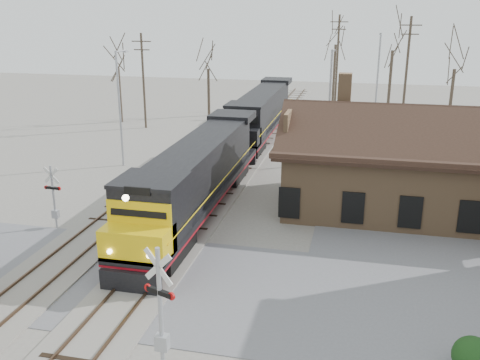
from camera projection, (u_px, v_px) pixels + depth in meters
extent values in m
plane|color=gray|center=(143.00, 280.00, 24.01)|extent=(140.00, 140.00, 0.00)
cube|color=slate|center=(143.00, 280.00, 24.00)|extent=(60.00, 9.00, 0.03)
cube|color=gray|center=(225.00, 180.00, 37.90)|extent=(3.40, 90.00, 0.12)
cube|color=#473323|center=(216.00, 177.00, 38.02)|extent=(0.08, 90.00, 0.14)
cube|color=#473323|center=(235.00, 179.00, 37.72)|extent=(0.08, 90.00, 0.14)
cube|color=gray|center=(165.00, 175.00, 38.86)|extent=(3.40, 90.00, 0.12)
cube|color=#473323|center=(156.00, 173.00, 38.98)|extent=(0.08, 90.00, 0.14)
cube|color=#473323|center=(175.00, 175.00, 38.67)|extent=(0.08, 90.00, 0.14)
cube|color=#8B6948|center=(407.00, 177.00, 31.98)|extent=(14.00, 8.00, 4.00)
cube|color=black|center=(410.00, 143.00, 31.34)|extent=(15.20, 9.20, 0.30)
cube|color=black|center=(415.00, 135.00, 28.89)|extent=(15.00, 4.71, 2.66)
cube|color=black|center=(409.00, 119.00, 33.16)|extent=(15.00, 4.71, 2.66)
cube|color=#8B6948|center=(345.00, 91.00, 32.75)|extent=(0.80, 0.80, 2.20)
cube|color=black|center=(161.00, 248.00, 26.01)|extent=(2.47, 3.95, 0.99)
cube|color=black|center=(226.00, 172.00, 37.91)|extent=(2.47, 3.95, 0.99)
cube|color=black|center=(199.00, 191.00, 31.72)|extent=(2.96, 19.74, 0.35)
cube|color=maroon|center=(199.00, 194.00, 31.79)|extent=(2.98, 19.74, 0.12)
cube|color=black|center=(204.00, 160.00, 32.39)|extent=(2.57, 14.31, 2.76)
cube|color=black|center=(151.00, 210.00, 24.47)|extent=(2.96, 2.76, 2.76)
cube|color=yellow|center=(138.00, 241.00, 23.17)|extent=(2.96, 1.78, 1.38)
cube|color=black|center=(131.00, 283.00, 22.71)|extent=(2.76, 0.25, 0.99)
cylinder|color=#FFF2CC|center=(126.00, 198.00, 21.62)|extent=(0.28, 0.10, 0.28)
cube|color=black|center=(248.00, 147.00, 44.79)|extent=(2.47, 3.95, 0.99)
cube|color=black|center=(273.00, 118.00, 56.69)|extent=(2.47, 3.95, 0.99)
cube|color=black|center=(262.00, 123.00, 50.50)|extent=(2.96, 19.74, 0.35)
cube|color=maroon|center=(262.00, 125.00, 50.57)|extent=(2.98, 19.74, 0.12)
cube|color=black|center=(264.00, 104.00, 51.17)|extent=(2.57, 14.31, 2.76)
cube|color=black|center=(246.00, 122.00, 43.25)|extent=(2.96, 2.76, 2.76)
cube|color=black|center=(241.00, 137.00, 41.95)|extent=(2.96, 1.78, 1.38)
cube|color=black|center=(238.00, 158.00, 41.49)|extent=(2.76, 0.25, 0.99)
cylinder|color=#A5A8AD|center=(160.00, 310.00, 17.50)|extent=(0.16, 0.16, 4.48)
cube|color=silver|center=(158.00, 267.00, 17.02)|extent=(1.11, 0.45, 1.17)
cube|color=silver|center=(158.00, 267.00, 17.02)|extent=(1.11, 0.45, 1.17)
cube|color=black|center=(159.00, 292.00, 17.29)|extent=(1.00, 0.49, 0.17)
cylinder|color=#B20C0C|center=(148.00, 288.00, 17.55)|extent=(0.28, 0.17, 0.27)
cylinder|color=#B20C0C|center=(171.00, 296.00, 17.03)|extent=(0.28, 0.17, 0.27)
cube|color=#A5A8AD|center=(162.00, 342.00, 17.88)|extent=(0.45, 0.34, 0.56)
cylinder|color=#A5A8AD|center=(54.00, 197.00, 29.26)|extent=(0.13, 0.13, 3.58)
cube|color=silver|center=(51.00, 175.00, 28.88)|extent=(0.94, 0.08, 0.94)
cube|color=silver|center=(51.00, 175.00, 28.88)|extent=(0.94, 0.08, 0.94)
cube|color=black|center=(53.00, 188.00, 29.10)|extent=(0.81, 0.19, 0.13)
cylinder|color=#B20C0C|center=(59.00, 189.00, 28.99)|extent=(0.22, 0.09, 0.21)
cylinder|color=#B20C0C|center=(46.00, 187.00, 29.20)|extent=(0.22, 0.09, 0.21)
cube|color=#A5A8AD|center=(56.00, 214.00, 29.56)|extent=(0.36, 0.27, 0.45)
sphere|color=black|center=(472.00, 356.00, 17.72)|extent=(1.33, 1.33, 1.33)
cylinder|color=#A5A8AD|center=(120.00, 110.00, 40.25)|extent=(0.18, 0.18, 8.71)
cylinder|color=#A5A8AD|center=(121.00, 51.00, 39.78)|extent=(0.12, 1.80, 0.12)
cube|color=#A5A8AD|center=(126.00, 52.00, 40.55)|extent=(0.25, 0.50, 0.12)
cylinder|color=#A5A8AD|center=(329.00, 108.00, 40.77)|extent=(0.18, 0.18, 8.76)
cylinder|color=#A5A8AD|center=(333.00, 50.00, 40.29)|extent=(0.12, 1.80, 0.12)
cube|color=#A5A8AD|center=(334.00, 50.00, 41.06)|extent=(0.25, 0.50, 0.12)
cylinder|color=#A5A8AD|center=(377.00, 84.00, 50.72)|extent=(0.18, 0.18, 9.50)
cylinder|color=#A5A8AD|center=(381.00, 33.00, 50.13)|extent=(0.12, 1.80, 0.12)
cube|color=#A5A8AD|center=(380.00, 34.00, 50.90)|extent=(0.25, 0.50, 0.12)
cylinder|color=#382D23|center=(144.00, 82.00, 53.19)|extent=(0.24, 0.24, 9.38)
cube|color=#382D23|center=(141.00, 41.00, 51.99)|extent=(2.00, 0.10, 0.10)
cube|color=#382D23|center=(142.00, 50.00, 52.24)|extent=(1.60, 0.10, 0.10)
cylinder|color=#382D23|center=(337.00, 65.00, 61.14)|extent=(0.24, 0.24, 11.00)
cube|color=#382D23|center=(339.00, 22.00, 59.69)|extent=(2.00, 0.10, 0.10)
cube|color=#382D23|center=(339.00, 29.00, 59.94)|extent=(1.60, 0.10, 0.10)
cylinder|color=#382D23|center=(406.00, 77.00, 50.13)|extent=(0.24, 0.24, 10.98)
cube|color=#382D23|center=(411.00, 25.00, 48.69)|extent=(2.00, 0.10, 0.10)
cube|color=#382D23|center=(410.00, 34.00, 48.93)|extent=(1.60, 0.10, 0.10)
cylinder|color=#382D23|center=(120.00, 95.00, 56.64)|extent=(0.32, 0.32, 5.67)
cylinder|color=#382D23|center=(209.00, 92.00, 60.04)|extent=(0.32, 0.32, 5.24)
cylinder|color=#382D23|center=(334.00, 75.00, 66.24)|extent=(0.32, 0.32, 7.43)
cylinder|color=#382D23|center=(390.00, 86.00, 57.58)|extent=(0.32, 0.32, 7.41)
cylinder|color=#382D23|center=(451.00, 100.00, 52.93)|extent=(0.32, 0.32, 6.01)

